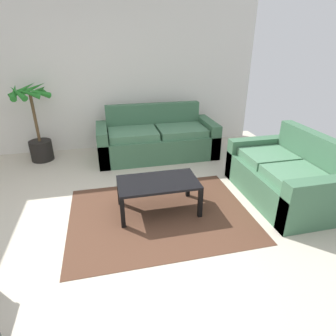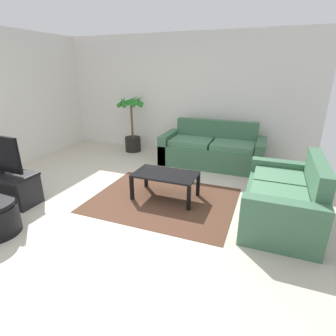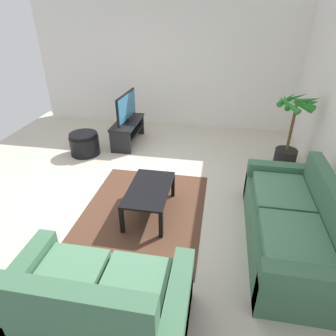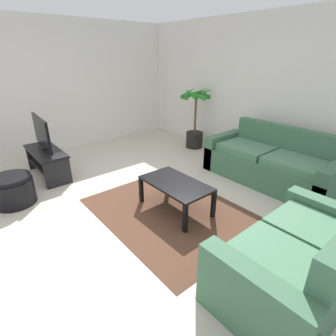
{
  "view_description": "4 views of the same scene",
  "coord_description": "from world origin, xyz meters",
  "px_view_note": "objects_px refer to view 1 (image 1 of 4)",
  "views": [
    {
      "loc": [
        -0.0,
        -2.5,
        2.0
      ],
      "look_at": [
        0.65,
        0.32,
        0.65
      ],
      "focal_mm": 29.89,
      "sensor_mm": 36.0,
      "label": 1
    },
    {
      "loc": [
        2.0,
        -3.08,
        1.95
      ],
      "look_at": [
        0.68,
        0.31,
        0.58
      ],
      "focal_mm": 28.31,
      "sensor_mm": 36.0,
      "label": 2
    },
    {
      "loc": [
        3.82,
        1.32,
        2.62
      ],
      "look_at": [
        0.28,
        0.68,
        0.59
      ],
      "focal_mm": 31.42,
      "sensor_mm": 36.0,
      "label": 3
    },
    {
      "loc": [
        2.91,
        -1.62,
        2.01
      ],
      "look_at": [
        0.24,
        0.61,
        0.48
      ],
      "focal_mm": 27.9,
      "sensor_mm": 36.0,
      "label": 4
    }
  ],
  "objects_px": {
    "couch_main": "(157,140)",
    "coffee_table": "(158,185)",
    "potted_palm": "(37,128)",
    "couch_loveseat": "(284,177)"
  },
  "relations": [
    {
      "from": "couch_loveseat",
      "to": "coffee_table",
      "type": "relative_size",
      "value": 1.62
    },
    {
      "from": "couch_main",
      "to": "potted_palm",
      "type": "distance_m",
      "value": 2.09
    },
    {
      "from": "couch_loveseat",
      "to": "potted_palm",
      "type": "relative_size",
      "value": 1.17
    },
    {
      "from": "potted_palm",
      "to": "couch_main",
      "type": "bearing_deg",
      "value": -7.59
    },
    {
      "from": "couch_main",
      "to": "coffee_table",
      "type": "bearing_deg",
      "value": -100.61
    },
    {
      "from": "couch_loveseat",
      "to": "coffee_table",
      "type": "bearing_deg",
      "value": 178.26
    },
    {
      "from": "coffee_table",
      "to": "couch_main",
      "type": "bearing_deg",
      "value": 79.39
    },
    {
      "from": "couch_loveseat",
      "to": "potted_palm",
      "type": "bearing_deg",
      "value": 147.99
    },
    {
      "from": "couch_loveseat",
      "to": "couch_main",
      "type": "bearing_deg",
      "value": 126.31
    },
    {
      "from": "coffee_table",
      "to": "potted_palm",
      "type": "xyz_separation_m",
      "value": [
        -1.71,
        2.09,
        0.23
      ]
    }
  ]
}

